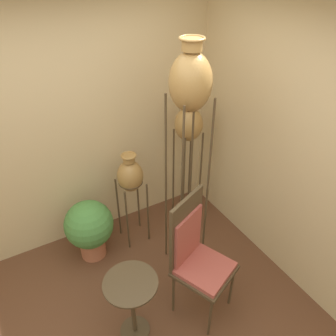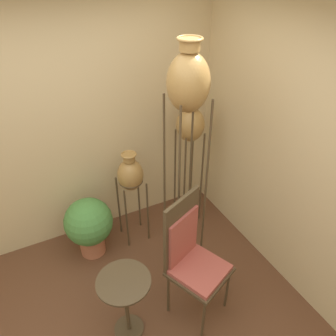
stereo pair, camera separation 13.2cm
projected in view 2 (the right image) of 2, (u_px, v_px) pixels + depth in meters
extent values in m
cube|color=#D1B784|center=(63.00, 127.00, 3.23)|extent=(7.29, 0.06, 2.70)
cube|color=#D1B784|center=(320.00, 168.00, 2.63)|extent=(0.06, 7.29, 2.70)
cylinder|color=#473823|center=(179.00, 204.00, 2.90)|extent=(0.02, 0.02, 1.86)
cylinder|color=#473823|center=(205.00, 195.00, 3.01)|extent=(0.02, 0.02, 1.86)
cylinder|color=#473823|center=(165.00, 187.00, 3.11)|extent=(0.02, 0.02, 1.86)
cylinder|color=#473823|center=(190.00, 179.00, 3.21)|extent=(0.02, 0.02, 1.86)
torus|color=#473823|center=(188.00, 96.00, 2.54)|extent=(0.29, 0.29, 0.02)
ellipsoid|color=olive|center=(188.00, 83.00, 2.48)|extent=(0.34, 0.34, 0.47)
cylinder|color=olive|center=(190.00, 45.00, 2.32)|extent=(0.15, 0.15, 0.09)
torus|color=olive|center=(190.00, 38.00, 2.30)|extent=(0.19, 0.19, 0.02)
cylinder|color=#473823|center=(184.00, 185.00, 3.69)|extent=(0.02, 0.02, 1.19)
cylinder|color=#473823|center=(202.00, 180.00, 3.77)|extent=(0.02, 0.02, 1.19)
cylinder|color=#473823|center=(175.00, 175.00, 3.86)|extent=(0.02, 0.02, 1.19)
cylinder|color=#473823|center=(192.00, 170.00, 3.94)|extent=(0.02, 0.02, 1.19)
torus|color=#473823|center=(190.00, 132.00, 3.48)|extent=(0.24, 0.24, 0.02)
ellipsoid|color=olive|center=(190.00, 125.00, 3.44)|extent=(0.30, 0.30, 0.37)
cylinder|color=olive|center=(191.00, 104.00, 3.31)|extent=(0.14, 0.14, 0.09)
torus|color=olive|center=(191.00, 100.00, 3.28)|extent=(0.18, 0.18, 0.02)
cylinder|color=#473823|center=(127.00, 220.00, 3.51)|extent=(0.02, 0.02, 0.79)
cylinder|color=#473823|center=(148.00, 213.00, 3.61)|extent=(0.02, 0.02, 0.79)
cylinder|color=#473823|center=(119.00, 206.00, 3.69)|extent=(0.02, 0.02, 0.79)
cylinder|color=#473823|center=(139.00, 200.00, 3.79)|extent=(0.02, 0.02, 0.79)
torus|color=#473823|center=(131.00, 181.00, 3.43)|extent=(0.26, 0.26, 0.02)
ellipsoid|color=olive|center=(130.00, 175.00, 3.39)|extent=(0.27, 0.27, 0.35)
cylinder|color=olive|center=(129.00, 158.00, 3.27)|extent=(0.12, 0.12, 0.07)
torus|color=olive|center=(129.00, 154.00, 3.25)|extent=(0.16, 0.16, 0.02)
cylinder|color=#473823|center=(203.00, 319.00, 2.72)|extent=(0.02, 0.02, 0.50)
cylinder|color=#473823|center=(227.00, 289.00, 2.97)|extent=(0.02, 0.02, 0.50)
cylinder|color=#473823|center=(168.00, 294.00, 2.92)|extent=(0.02, 0.02, 0.50)
cylinder|color=#473823|center=(193.00, 267.00, 3.17)|extent=(0.02, 0.02, 0.50)
cube|color=#473823|center=(199.00, 272.00, 2.80)|extent=(0.59, 0.59, 0.03)
cube|color=#A84C42|center=(200.00, 269.00, 2.78)|extent=(0.54, 0.54, 0.04)
cube|color=#473823|center=(181.00, 231.00, 2.71)|extent=(0.40, 0.19, 0.69)
cube|color=#A84C42|center=(183.00, 238.00, 2.73)|extent=(0.34, 0.16, 0.48)
cylinder|color=#473823|center=(129.00, 328.00, 2.91)|extent=(0.26, 0.26, 0.01)
cylinder|color=#473823|center=(127.00, 306.00, 2.73)|extent=(0.04, 0.04, 0.64)
cylinder|color=#473823|center=(124.00, 282.00, 2.54)|extent=(0.44, 0.44, 0.02)
cylinder|color=#B26647|center=(92.00, 243.00, 3.60)|extent=(0.27, 0.27, 0.25)
torus|color=#B26647|center=(91.00, 235.00, 3.53)|extent=(0.30, 0.30, 0.02)
sphere|color=#47843D|center=(89.00, 222.00, 3.42)|extent=(0.51, 0.51, 0.51)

